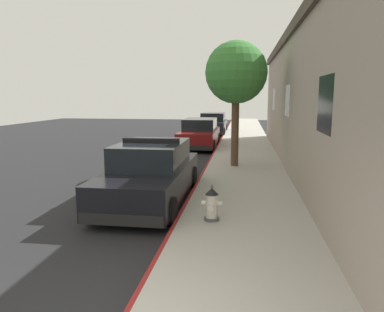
{
  "coord_description": "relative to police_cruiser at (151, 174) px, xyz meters",
  "views": [
    {
      "loc": [
        1.33,
        -3.16,
        2.76
      ],
      "look_at": [
        -0.19,
        7.37,
        1.0
      ],
      "focal_mm": 33.9,
      "sensor_mm": 36.0,
      "label": 1
    }
  ],
  "objects": [
    {
      "name": "sidewalk_pavement",
      "position": [
        2.48,
        4.09,
        -0.66
      ],
      "size": [
        2.83,
        60.0,
        0.16
      ],
      "primitive_type": "cube",
      "color": "#ADA89E",
      "rests_on": "ground"
    },
    {
      "name": "ground_plane",
      "position": [
        -3.52,
        4.09,
        -0.84
      ],
      "size": [
        33.59,
        60.0,
        0.2
      ],
      "primitive_type": "cube",
      "color": "#232326"
    },
    {
      "name": "parked_car_silver_ahead",
      "position": [
        0.02,
        10.37,
        -0.0
      ],
      "size": [
        1.94,
        4.84,
        1.56
      ],
      "color": "maroon",
      "rests_on": "ground"
    },
    {
      "name": "parked_car_dark_far",
      "position": [
        0.13,
        17.64,
        -0.0
      ],
      "size": [
        1.94,
        4.84,
        1.56
      ],
      "color": "black",
      "rests_on": "ground"
    },
    {
      "name": "curb_painted_edge",
      "position": [
        1.03,
        4.09,
        -0.66
      ],
      "size": [
        0.08,
        60.0,
        0.16
      ],
      "primitive_type": "cube",
      "color": "maroon",
      "rests_on": "ground"
    },
    {
      "name": "street_tree",
      "position": [
        2.06,
        4.51,
        2.84
      ],
      "size": [
        2.27,
        2.27,
        4.59
      ],
      "color": "brown",
      "rests_on": "sidewalk_pavement"
    },
    {
      "name": "police_cruiser",
      "position": [
        0.0,
        0.0,
        0.0
      ],
      "size": [
        1.94,
        4.84,
        1.68
      ],
      "color": "black",
      "rests_on": "ground"
    },
    {
      "name": "fire_hydrant",
      "position": [
        1.76,
        -1.73,
        -0.23
      ],
      "size": [
        0.44,
        0.4,
        0.76
      ],
      "color": "#4C4C51",
      "rests_on": "sidewalk_pavement"
    }
  ]
}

